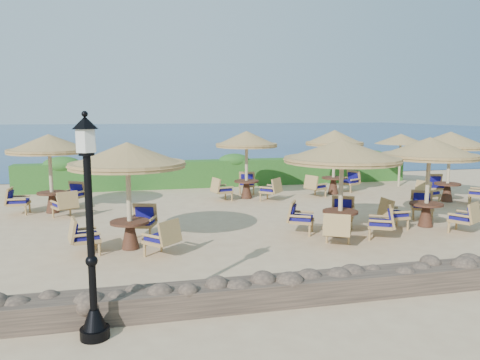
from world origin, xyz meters
TOP-DOWN VIEW (x-y plane):
  - ground at (0.00, 0.00)m, footprint 120.00×120.00m
  - sea at (0.00, 70.00)m, footprint 160.00×160.00m
  - hedge at (0.00, 7.20)m, footprint 18.00×0.90m
  - stone_wall at (0.00, -6.20)m, footprint 15.00×0.65m
  - lamp_post at (-4.80, -6.80)m, footprint 0.44×0.44m
  - extra_parasol at (7.80, 5.20)m, footprint 2.30×2.30m
  - cafe_set_0 at (-4.25, -2.15)m, footprint 2.87×2.86m
  - cafe_set_1 at (1.35, -2.23)m, footprint 3.17×3.17m
  - cafe_set_2 at (4.30, -1.83)m, footprint 2.79×2.77m
  - cafe_set_3 at (-6.79, 2.80)m, footprint 2.76×2.77m
  - cafe_set_4 at (0.25, 3.88)m, footprint 2.68×2.68m
  - cafe_set_5 at (3.99, 3.98)m, footprint 2.83×2.38m
  - cafe_set_6 at (7.50, 1.45)m, footprint 2.81×2.81m

SIDE VIEW (x-z plane):
  - ground at x=0.00m, z-range 0.00..0.00m
  - sea at x=0.00m, z-range 0.00..0.00m
  - stone_wall at x=0.00m, z-range 0.00..0.44m
  - hedge at x=0.00m, z-range 0.00..1.20m
  - lamp_post at x=-4.80m, z-range -0.10..3.21m
  - cafe_set_4 at x=0.25m, z-range 0.48..3.14m
  - cafe_set_3 at x=-6.79m, z-range 0.56..3.22m
  - cafe_set_6 at x=7.50m, z-range 0.57..3.22m
  - cafe_set_2 at x=4.30m, z-range 0.57..3.23m
  - cafe_set_1 at x=1.35m, z-range 0.58..3.24m
  - cafe_set_5 at x=3.99m, z-range 0.59..3.24m
  - cafe_set_0 at x=-4.25m, z-range 0.59..3.25m
  - extra_parasol at x=7.80m, z-range 0.97..3.37m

